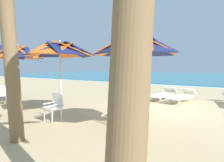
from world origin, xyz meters
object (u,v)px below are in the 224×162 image
object	(u,v)px
beach_umbrella_0	(135,46)
plastic_chair_2	(2,94)
plastic_chair_1	(55,105)
cooler_box	(124,112)
sun_lounger_1	(182,96)
beach_umbrella_2	(18,53)
beach_umbrella_1	(60,50)
plastic_chair_3	(8,90)
sun_lounger_2	(163,94)
plastic_chair_0	(118,107)

from	to	relation	value
beach_umbrella_0	plastic_chair_2	world-z (taller)	beach_umbrella_0
plastic_chair_1	cooler_box	size ratio (longest dim) A/B	1.73
sun_lounger_1	beach_umbrella_0	bearing A→B (deg)	-90.13
beach_umbrella_2	beach_umbrella_1	bearing A→B (deg)	-2.06
plastic_chair_3	sun_lounger_2	distance (m)	8.02
beach_umbrella_0	cooler_box	bearing A→B (deg)	130.30
beach_umbrella_0	cooler_box	world-z (taller)	beach_umbrella_0
plastic_chair_3	sun_lounger_2	xyz separation A→B (m)	(6.82, 4.22, -0.22)
beach_umbrella_0	beach_umbrella_2	distance (m)	5.58
plastic_chair_0	plastic_chair_2	xyz separation A→B (m)	(-5.54, -0.55, 0.00)
beach_umbrella_1	beach_umbrella_2	world-z (taller)	beach_umbrella_2
beach_umbrella_1	sun_lounger_1	world-z (taller)	beach_umbrella_1
beach_umbrella_0	cooler_box	distance (m)	2.41
plastic_chair_1	sun_lounger_2	bearing A→B (deg)	73.67
beach_umbrella_2	plastic_chair_3	size ratio (longest dim) A/B	3.02
plastic_chair_2	cooler_box	distance (m)	5.56
beach_umbrella_0	beach_umbrella_2	world-z (taller)	beach_umbrella_2
plastic_chair_2	plastic_chair_3	bearing A→B (deg)	144.09
plastic_chair_1	plastic_chair_3	distance (m)	5.36
beach_umbrella_0	beach_umbrella_1	size ratio (longest dim) A/B	0.99
plastic_chair_1	sun_lounger_1	bearing A→B (deg)	64.42
plastic_chair_1	sun_lounger_1	world-z (taller)	plastic_chair_1
beach_umbrella_1	plastic_chair_2	world-z (taller)	beach_umbrella_1
beach_umbrella_0	plastic_chair_1	xyz separation A→B (m)	(-2.57, -0.35, -1.68)
sun_lounger_1	plastic_chair_0	bearing A→B (deg)	-100.24
plastic_chair_2	plastic_chair_0	bearing A→B (deg)	5.69
plastic_chair_1	beach_umbrella_0	bearing A→B (deg)	7.78
beach_umbrella_2	plastic_chair_2	distance (m)	1.94
plastic_chair_0	beach_umbrella_1	world-z (taller)	beach_umbrella_1
beach_umbrella_2	sun_lounger_2	world-z (taller)	beach_umbrella_2
beach_umbrella_0	plastic_chair_3	xyz separation A→B (m)	(-7.76, 1.00, -1.68)
sun_lounger_2	plastic_chair_0	bearing A→B (deg)	-88.35
plastic_chair_1	sun_lounger_1	xyz separation A→B (m)	(2.58, 5.40, -0.22)
plastic_chair_0	plastic_chair_1	world-z (taller)	same
plastic_chair_0	beach_umbrella_1	xyz separation A→B (m)	(-2.09, -0.32, 1.74)
beach_umbrella_1	plastic_chair_1	size ratio (longest dim) A/B	2.96
beach_umbrella_1	plastic_chair_1	xyz separation A→B (m)	(0.32, -0.55, -1.74)
plastic_chair_2	sun_lounger_1	world-z (taller)	plastic_chair_2
beach_umbrella_1	cooler_box	xyz separation A→B (m)	(2.00, 0.85, -2.03)
sun_lounger_1	beach_umbrella_1	bearing A→B (deg)	-120.95
plastic_chair_2	cooler_box	size ratio (longest dim) A/B	1.73
plastic_chair_0	plastic_chair_2	world-z (taller)	same
sun_lounger_1	cooler_box	world-z (taller)	sun_lounger_1
beach_umbrella_0	plastic_chair_2	distance (m)	6.56
plastic_chair_3	sun_lounger_1	distance (m)	8.77
plastic_chair_2	sun_lounger_2	xyz separation A→B (m)	(5.40, 5.25, -0.22)
sun_lounger_1	cooler_box	xyz separation A→B (m)	(-0.91, -3.99, -0.08)
beach_umbrella_1	plastic_chair_2	bearing A→B (deg)	-176.18
beach_umbrella_0	sun_lounger_2	xyz separation A→B (m)	(-0.94, 5.22, -1.89)
beach_umbrella_2	beach_umbrella_0	bearing A→B (deg)	-3.04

